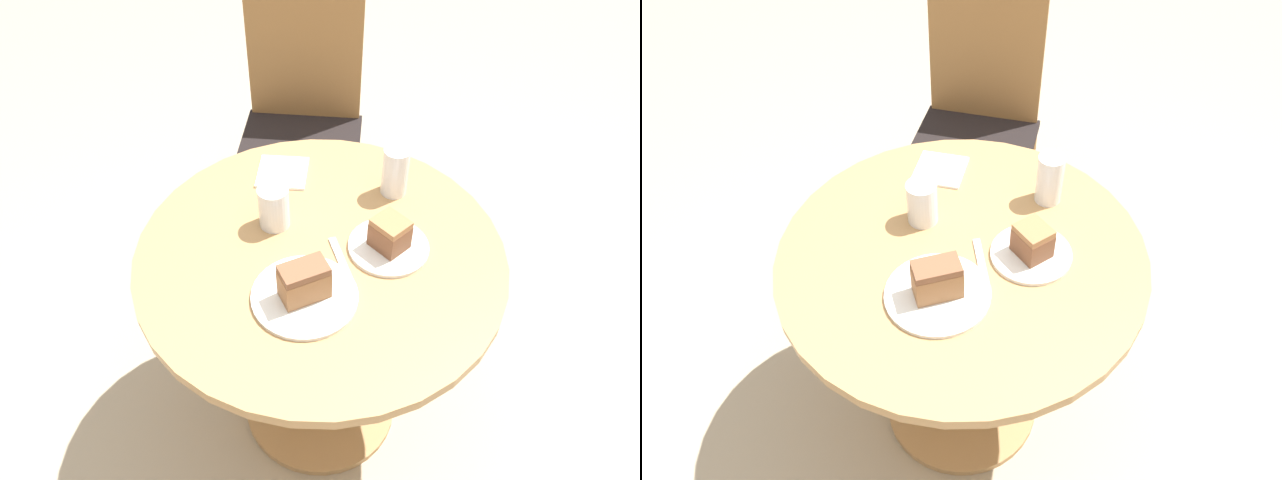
% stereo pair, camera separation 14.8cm
% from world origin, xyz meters
% --- Properties ---
extents(ground_plane, '(8.00, 8.00, 0.00)m').
position_xyz_m(ground_plane, '(0.00, 0.00, 0.00)').
color(ground_plane, tan).
extents(table, '(0.90, 0.90, 0.73)m').
position_xyz_m(table, '(0.00, 0.00, 0.56)').
color(table, tan).
rests_on(table, ground_plane).
extents(chair, '(0.49, 0.48, 0.98)m').
position_xyz_m(chair, '(-0.01, 0.85, 0.51)').
color(chair, olive).
rests_on(chair, ground_plane).
extents(plate_near, '(0.20, 0.20, 0.01)m').
position_xyz_m(plate_near, '(0.17, 0.00, 0.74)').
color(plate_near, silver).
rests_on(plate_near, table).
extents(plate_far, '(0.24, 0.24, 0.01)m').
position_xyz_m(plate_far, '(-0.04, -0.14, 0.74)').
color(plate_far, silver).
rests_on(plate_far, table).
extents(cake_slice_near, '(0.11, 0.11, 0.08)m').
position_xyz_m(cake_slice_near, '(0.17, 0.00, 0.78)').
color(cake_slice_near, brown).
rests_on(cake_slice_near, plate_near).
extents(cake_slice_far, '(0.12, 0.10, 0.09)m').
position_xyz_m(cake_slice_far, '(-0.04, -0.14, 0.79)').
color(cake_slice_far, '#9E6B42').
rests_on(cake_slice_far, plate_far).
extents(glass_lemonade, '(0.08, 0.08, 0.11)m').
position_xyz_m(glass_lemonade, '(-0.11, 0.10, 0.78)').
color(glass_lemonade, beige).
rests_on(glass_lemonade, table).
extents(glass_water, '(0.07, 0.07, 0.14)m').
position_xyz_m(glass_water, '(0.21, 0.21, 0.79)').
color(glass_water, silver).
rests_on(glass_water, table).
extents(napkin_stack, '(0.15, 0.15, 0.01)m').
position_xyz_m(napkin_stack, '(-0.08, 0.30, 0.74)').
color(napkin_stack, white).
rests_on(napkin_stack, table).
extents(fork, '(0.05, 0.17, 0.00)m').
position_xyz_m(fork, '(0.05, -0.04, 0.73)').
color(fork, silver).
rests_on(fork, table).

